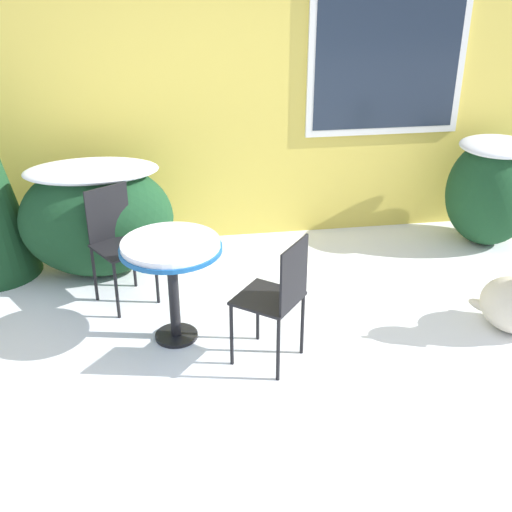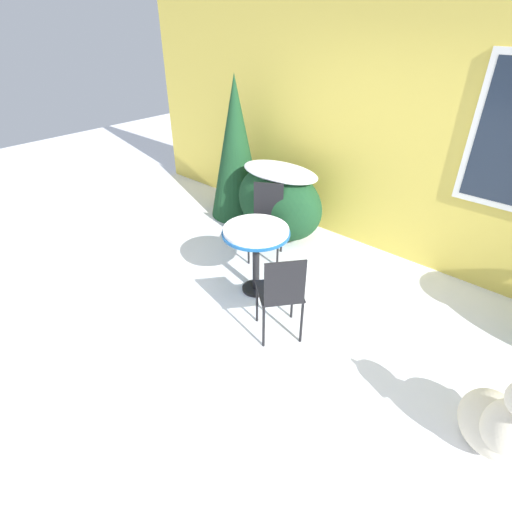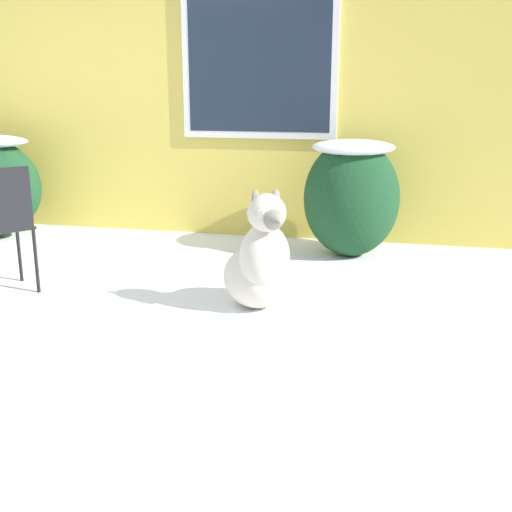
# 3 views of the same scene
# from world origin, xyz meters

# --- Properties ---
(house_wall) EXTENTS (8.00, 0.10, 3.27)m
(house_wall) POSITION_xyz_m (0.07, 2.20, 1.63)
(house_wall) COLOR #DBC14C
(house_wall) RESTS_ON ground_plane
(shrub_middle) EXTENTS (0.79, 0.76, 0.96)m
(shrub_middle) POSITION_xyz_m (2.27, 1.67, 0.52)
(shrub_middle) COLOR #194223
(shrub_middle) RESTS_ON ground_plane
(patio_chair_far_side) EXTENTS (0.53, 0.53, 0.88)m
(patio_chair_far_side) POSITION_xyz_m (0.06, 0.13, 0.50)
(patio_chair_far_side) COLOR black
(patio_chair_far_side) RESTS_ON ground_plane
(dog) EXTENTS (0.62, 0.68, 0.79)m
(dog) POSITION_xyz_m (1.82, 0.21, 0.30)
(dog) COLOR beige
(dog) RESTS_ON ground_plane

